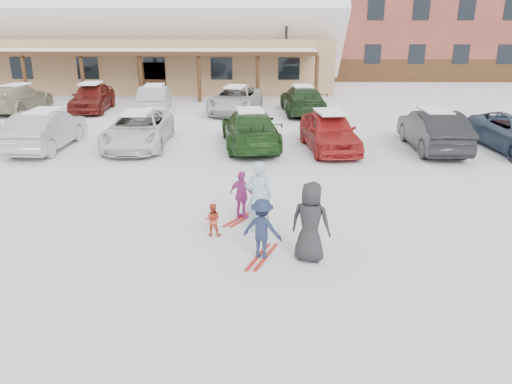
{
  "coord_description": "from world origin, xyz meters",
  "views": [
    {
      "loc": [
        0.53,
        -10.31,
        4.98
      ],
      "look_at": [
        0.3,
        1.0,
        1.0
      ],
      "focal_mm": 35.0,
      "sensor_mm": 36.0,
      "label": 1
    }
  ],
  "objects_px": {
    "parked_car_10": "(235,100)",
    "day_lodge": "(137,32)",
    "child_magenta": "(242,195)",
    "parked_car_11": "(303,100)",
    "lamp_post": "(286,42)",
    "parked_car_1": "(46,130)",
    "adult_skier": "(258,197)",
    "parked_car_5": "(433,130)",
    "parked_car_8": "(92,97)",
    "bystander_dark": "(311,222)",
    "parked_car_9": "(155,98)",
    "parked_car_7": "(17,98)",
    "parked_car_2": "(138,129)",
    "parked_car_3": "(250,129)",
    "toddler_red": "(213,220)",
    "parked_car_4": "(329,131)",
    "child_navy": "(262,229)"
  },
  "relations": [
    {
      "from": "parked_car_3",
      "to": "parked_car_9",
      "type": "relative_size",
      "value": 1.19
    },
    {
      "from": "adult_skier",
      "to": "bystander_dark",
      "type": "xyz_separation_m",
      "value": [
        1.13,
        -1.49,
        -0.01
      ]
    },
    {
      "from": "day_lodge",
      "to": "parked_car_8",
      "type": "bearing_deg",
      "value": -90.88
    },
    {
      "from": "parked_car_10",
      "to": "parked_car_8",
      "type": "bearing_deg",
      "value": -173.91
    },
    {
      "from": "parked_car_5",
      "to": "parked_car_10",
      "type": "bearing_deg",
      "value": -43.96
    },
    {
      "from": "day_lodge",
      "to": "parked_car_7",
      "type": "height_order",
      "value": "day_lodge"
    },
    {
      "from": "lamp_post",
      "to": "parked_car_10",
      "type": "xyz_separation_m",
      "value": [
        -2.99,
        -7.24,
        -2.73
      ]
    },
    {
      "from": "child_navy",
      "to": "toddler_red",
      "type": "bearing_deg",
      "value": -24.03
    },
    {
      "from": "parked_car_3",
      "to": "parked_car_8",
      "type": "xyz_separation_m",
      "value": [
        -9.06,
        8.0,
        0.03
      ]
    },
    {
      "from": "parked_car_3",
      "to": "parked_car_8",
      "type": "bearing_deg",
      "value": -49.42
    },
    {
      "from": "lamp_post",
      "to": "parked_car_4",
      "type": "relative_size",
      "value": 1.36
    },
    {
      "from": "parked_car_4",
      "to": "parked_car_8",
      "type": "xyz_separation_m",
      "value": [
        -12.18,
        8.43,
        0.01
      ]
    },
    {
      "from": "bystander_dark",
      "to": "parked_car_8",
      "type": "xyz_separation_m",
      "value": [
        -10.65,
        17.94,
        -0.11
      ]
    },
    {
      "from": "adult_skier",
      "to": "parked_car_8",
      "type": "height_order",
      "value": "adult_skier"
    },
    {
      "from": "day_lodge",
      "to": "parked_car_9",
      "type": "distance_m",
      "value": 11.38
    },
    {
      "from": "parked_car_3",
      "to": "parked_car_5",
      "type": "distance_m",
      "value": 7.21
    },
    {
      "from": "parked_car_4",
      "to": "adult_skier",
      "type": "bearing_deg",
      "value": -115.53
    },
    {
      "from": "lamp_post",
      "to": "parked_car_2",
      "type": "xyz_separation_m",
      "value": [
        -6.45,
        -14.96,
        -2.74
      ]
    },
    {
      "from": "child_magenta",
      "to": "parked_car_7",
      "type": "xyz_separation_m",
      "value": [
        -13.25,
        15.54,
        0.09
      ]
    },
    {
      "from": "day_lodge",
      "to": "toddler_red",
      "type": "xyz_separation_m",
      "value": [
        8.27,
        -27.28,
        -3.54
      ]
    },
    {
      "from": "lamp_post",
      "to": "parked_car_1",
      "type": "relative_size",
      "value": 1.3
    },
    {
      "from": "day_lodge",
      "to": "parked_car_8",
      "type": "distance_m",
      "value": 11.04
    },
    {
      "from": "adult_skier",
      "to": "toddler_red",
      "type": "xyz_separation_m",
      "value": [
        -1.09,
        -0.25,
        -0.48
      ]
    },
    {
      "from": "parked_car_1",
      "to": "parked_car_7",
      "type": "distance_m",
      "value": 9.83
    },
    {
      "from": "parked_car_1",
      "to": "child_navy",
      "type": "bearing_deg",
      "value": 133.17
    },
    {
      "from": "adult_skier",
      "to": "parked_car_10",
      "type": "distance_m",
      "value": 16.23
    },
    {
      "from": "toddler_red",
      "to": "day_lodge",
      "type": "bearing_deg",
      "value": -68.78
    },
    {
      "from": "bystander_dark",
      "to": "parked_car_5",
      "type": "distance_m",
      "value": 11.16
    },
    {
      "from": "day_lodge",
      "to": "parked_car_10",
      "type": "bearing_deg",
      "value": -54.19
    },
    {
      "from": "parked_car_2",
      "to": "parked_car_10",
      "type": "xyz_separation_m",
      "value": [
        3.46,
        7.72,
        0.01
      ]
    },
    {
      "from": "toddler_red",
      "to": "parked_car_4",
      "type": "bearing_deg",
      "value": -109.99
    },
    {
      "from": "adult_skier",
      "to": "child_navy",
      "type": "xyz_separation_m",
      "value": [
        0.1,
        -1.41,
        -0.22
      ]
    },
    {
      "from": "adult_skier",
      "to": "toddler_red",
      "type": "relative_size",
      "value": 2.18
    },
    {
      "from": "adult_skier",
      "to": "toddler_red",
      "type": "distance_m",
      "value": 1.22
    },
    {
      "from": "adult_skier",
      "to": "parked_car_5",
      "type": "distance_m",
      "value": 10.58
    },
    {
      "from": "parked_car_7",
      "to": "parked_car_11",
      "type": "xyz_separation_m",
      "value": [
        15.82,
        -0.43,
        0.01
      ]
    },
    {
      "from": "parked_car_7",
      "to": "parked_car_11",
      "type": "distance_m",
      "value": 15.83
    },
    {
      "from": "day_lodge",
      "to": "parked_car_10",
      "type": "xyz_separation_m",
      "value": [
        7.84,
        -10.87,
        -3.23
      ]
    },
    {
      "from": "parked_car_10",
      "to": "day_lodge",
      "type": "bearing_deg",
      "value": 134.06
    },
    {
      "from": "parked_car_11",
      "to": "parked_car_3",
      "type": "bearing_deg",
      "value": 66.65
    },
    {
      "from": "lamp_post",
      "to": "parked_car_9",
      "type": "relative_size",
      "value": 1.41
    },
    {
      "from": "toddler_red",
      "to": "parked_car_9",
      "type": "height_order",
      "value": "parked_car_9"
    },
    {
      "from": "child_magenta",
      "to": "parked_car_11",
      "type": "relative_size",
      "value": 0.25
    },
    {
      "from": "lamp_post",
      "to": "parked_car_3",
      "type": "distance_m",
      "value": 15.31
    },
    {
      "from": "parked_car_3",
      "to": "parked_car_11",
      "type": "bearing_deg",
      "value": -117.2
    },
    {
      "from": "child_magenta",
      "to": "parked_car_4",
      "type": "distance_m",
      "value": 7.84
    },
    {
      "from": "parked_car_2",
      "to": "lamp_post",
      "type": "bearing_deg",
      "value": 64.03
    },
    {
      "from": "parked_car_4",
      "to": "parked_car_5",
      "type": "bearing_deg",
      "value": -5.34
    },
    {
      "from": "child_navy",
      "to": "bystander_dark",
      "type": "xyz_separation_m",
      "value": [
        1.02,
        -0.08,
        0.2
      ]
    },
    {
      "from": "adult_skier",
      "to": "parked_car_11",
      "type": "relative_size",
      "value": 0.35
    }
  ]
}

